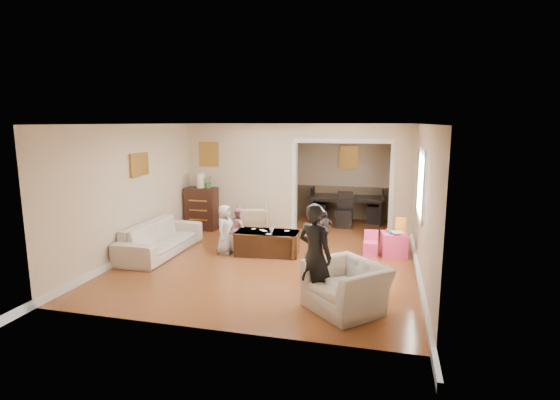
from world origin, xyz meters
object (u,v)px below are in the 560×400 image
(coffee_cup, at_px, (272,230))
(child_kneel_b, at_px, (239,228))
(armchair_back, at_px, (253,220))
(dresser, at_px, (202,209))
(play_table, at_px, (394,244))
(dining_table, at_px, (347,209))
(cyan_cup, at_px, (389,231))
(child_toddler, at_px, (325,229))
(child_kneel_a, at_px, (225,229))
(armchair_front, at_px, (346,287))
(adult_person, at_px, (315,255))
(sofa, at_px, (161,238))
(table_lamp, at_px, (201,181))
(coffee_table, at_px, (267,243))

(coffee_cup, distance_m, child_kneel_b, 0.88)
(armchair_back, height_order, dresser, dresser)
(dresser, relative_size, play_table, 2.16)
(coffee_cup, distance_m, dining_table, 3.58)
(cyan_cup, bearing_deg, child_toddler, 168.05)
(play_table, xyz_separation_m, child_kneel_a, (-3.32, -0.67, 0.27))
(armchair_front, xyz_separation_m, adult_person, (-0.46, 0.05, 0.42))
(dresser, xyz_separation_m, child_toddler, (3.19, -0.86, -0.12))
(armchair_front, relative_size, dining_table, 0.53)
(coffee_cup, xyz_separation_m, cyan_cup, (2.27, 0.52, -0.01))
(armchair_front, distance_m, child_toddler, 3.10)
(child_kneel_b, bearing_deg, sofa, 91.75)
(sofa, relative_size, table_lamp, 6.03)
(armchair_back, xyz_separation_m, coffee_table, (0.79, -1.53, -0.09))
(child_toddler, bearing_deg, play_table, 124.64)
(armchair_back, relative_size, dresser, 0.68)
(coffee_table, bearing_deg, cyan_cup, 11.19)
(child_kneel_a, bearing_deg, adult_person, -129.62)
(armchair_back, relative_size, cyan_cup, 8.88)
(adult_person, height_order, child_kneel_b, adult_person)
(armchair_front, xyz_separation_m, table_lamp, (-3.93, 3.88, 0.88))
(armchair_front, height_order, child_toddler, child_toddler)
(coffee_cup, distance_m, play_table, 2.46)
(dining_table, height_order, child_kneel_b, child_kneel_b)
(dresser, xyz_separation_m, coffee_table, (2.14, -1.61, -0.29))
(child_kneel_a, height_order, child_kneel_b, child_kneel_a)
(child_kneel_b, bearing_deg, armchair_front, -162.03)
(armchair_front, xyz_separation_m, child_toddler, (-0.74, 3.01, 0.06))
(coffee_table, bearing_deg, child_kneel_b, 156.80)
(coffee_cup, height_order, play_table, coffee_cup)
(sofa, xyz_separation_m, play_table, (4.60, 0.98, -0.08))
(dining_table, distance_m, child_toddler, 2.58)
(play_table, relative_size, adult_person, 0.32)
(coffee_table, bearing_deg, table_lamp, 143.02)
(table_lamp, distance_m, child_toddler, 3.41)
(armchair_back, bearing_deg, child_toddler, 140.32)
(coffee_table, xyz_separation_m, play_table, (2.47, 0.52, -0.00))
(armchair_front, relative_size, child_toddler, 1.30)
(play_table, distance_m, child_toddler, 1.45)
(armchair_back, bearing_deg, child_kneel_b, 77.31)
(armchair_front, bearing_deg, adult_person, -141.57)
(armchair_front, height_order, coffee_cup, armchair_front)
(child_kneel_b, bearing_deg, coffee_table, -139.38)
(table_lamp, height_order, play_table, table_lamp)
(sofa, bearing_deg, cyan_cup, -77.81)
(sofa, height_order, coffee_cup, sofa)
(sofa, distance_m, child_toddler, 3.40)
(sofa, bearing_deg, adult_person, -116.39)
(armchair_back, bearing_deg, coffee_cup, 102.61)
(coffee_table, xyz_separation_m, child_toddler, (1.05, 0.75, 0.16))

